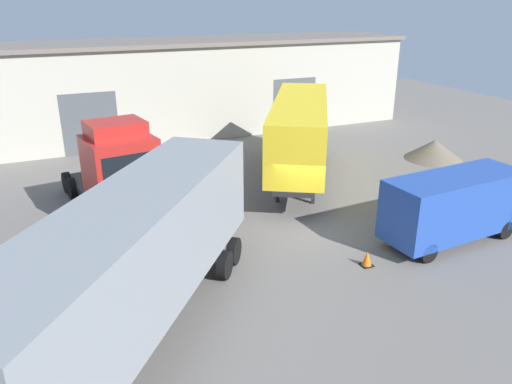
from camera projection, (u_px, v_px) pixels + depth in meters
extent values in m
plane|color=slate|center=(309.00, 225.00, 20.35)|extent=(60.00, 60.00, 0.00)
cube|color=#B7B2A3|center=(186.00, 88.00, 33.77)|extent=(30.59, 6.05, 5.86)
cube|color=#70665B|center=(183.00, 41.00, 32.66)|extent=(31.09, 6.55, 0.25)
cube|color=#4C5156|center=(90.00, 124.00, 29.08)|extent=(3.20, 0.08, 3.60)
cube|color=#4C5156|center=(294.00, 105.00, 34.18)|extent=(3.20, 0.08, 3.60)
cube|color=red|center=(122.00, 177.00, 19.57)|extent=(2.83, 2.75, 3.20)
cube|color=red|center=(115.00, 129.00, 19.05)|extent=(2.33, 1.98, 0.60)
cube|color=black|center=(131.00, 169.00, 18.42)|extent=(2.09, 0.40, 1.15)
cube|color=#232326|center=(101.00, 186.00, 22.77)|extent=(2.64, 4.64, 0.24)
cylinder|color=#B2B2B7|center=(127.00, 189.00, 22.86)|extent=(0.72, 1.17, 0.56)
cylinder|color=black|center=(157.00, 213.00, 20.24)|extent=(0.45, 1.03, 1.00)
cylinder|color=black|center=(103.00, 225.00, 19.13)|extent=(0.45, 1.03, 1.00)
cylinder|color=black|center=(119.00, 179.00, 23.99)|extent=(0.45, 1.03, 1.00)
cylinder|color=black|center=(72.00, 188.00, 22.88)|extent=(0.45, 1.03, 1.00)
cylinder|color=black|center=(113.00, 174.00, 24.69)|extent=(0.45, 1.03, 1.00)
cylinder|color=black|center=(67.00, 182.00, 23.58)|extent=(0.45, 1.03, 1.00)
cube|color=gray|center=(132.00, 253.00, 12.31)|extent=(8.99, 10.38, 2.84)
cube|color=#232326|center=(138.00, 306.00, 12.87)|extent=(8.40, 9.91, 0.24)
cylinder|color=black|center=(225.00, 265.00, 16.35)|extent=(0.83, 0.93, 0.96)
cylinder|color=black|center=(163.00, 257.00, 16.86)|extent=(0.83, 0.93, 0.96)
cylinder|color=black|center=(234.00, 251.00, 17.25)|extent=(0.83, 0.93, 0.96)
cylinder|color=black|center=(175.00, 244.00, 17.76)|extent=(0.83, 0.93, 0.96)
cube|color=#2347A3|center=(454.00, 204.00, 18.57)|extent=(5.72, 2.36, 2.24)
cube|color=#2347A3|center=(495.00, 209.00, 19.88)|extent=(1.03, 2.05, 0.90)
cube|color=black|center=(493.00, 184.00, 19.30)|extent=(0.19, 1.68, 0.81)
cylinder|color=black|center=(468.00, 213.00, 20.55)|extent=(0.74, 0.35, 0.72)
cylinder|color=black|center=(504.00, 229.00, 19.14)|extent=(0.74, 0.35, 0.72)
cylinder|color=black|center=(394.00, 233.00, 18.81)|extent=(0.74, 0.35, 0.72)
cylinder|color=black|center=(427.00, 252.00, 17.41)|extent=(0.74, 0.35, 0.72)
cube|color=yellow|center=(300.00, 128.00, 24.45)|extent=(7.59, 10.32, 2.69)
cube|color=#232326|center=(299.00, 156.00, 24.98)|extent=(6.94, 9.93, 0.24)
cube|color=#232326|center=(313.00, 192.00, 22.30)|extent=(0.22, 0.22, 1.11)
cube|color=#232326|center=(278.00, 190.00, 22.48)|extent=(0.22, 0.22, 1.11)
cylinder|color=black|center=(320.00, 151.00, 28.32)|extent=(0.82, 1.09, 1.09)
cylinder|color=black|center=(282.00, 149.00, 28.57)|extent=(0.82, 1.09, 1.09)
cylinder|color=black|center=(321.00, 146.00, 29.24)|extent=(0.82, 1.09, 1.09)
cylinder|color=black|center=(283.00, 145.00, 29.49)|extent=(0.82, 1.09, 1.09)
cone|color=#665B4C|center=(434.00, 150.00, 28.47)|extent=(3.26, 3.26, 1.13)
cylinder|color=black|center=(199.00, 223.00, 19.51)|extent=(0.58, 0.58, 0.88)
cube|color=black|center=(366.00, 265.00, 17.25)|extent=(0.40, 0.40, 0.04)
cone|color=orange|center=(367.00, 259.00, 17.16)|extent=(0.36, 0.36, 0.55)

